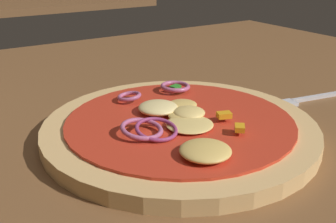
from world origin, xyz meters
The scene contains 4 objects.
dining_table centered at (0.00, 0.00, 0.01)m, with size 1.16×1.07×0.03m.
pizza centered at (-0.03, 0.00, 0.04)m, with size 0.30×0.30×0.03m.
fork centered at (0.17, 0.00, 0.03)m, with size 0.17×0.04×0.00m.
background_table centered at (0.22, 1.42, 0.01)m, with size 0.81×0.57×0.03m.
Camera 1 is at (-0.26, -0.33, 0.22)m, focal length 43.39 mm.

